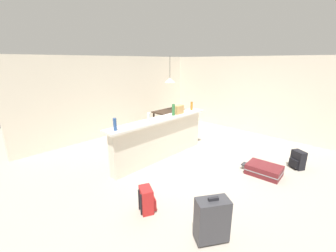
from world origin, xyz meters
The scene contains 17 objects.
ground_plane centered at (0.00, 0.00, -0.03)m, with size 13.00×13.00×0.05m, color #ADA393.
wall_back centered at (0.00, 3.05, 1.25)m, with size 6.60×0.10×2.50m, color silver.
wall_right centered at (3.05, 0.30, 1.25)m, with size 0.10×6.00×2.50m, color silver.
partition_half_wall centered at (-0.60, 0.49, 0.49)m, with size 2.80×0.20×0.99m, color silver.
bar_countertop centered at (-0.60, 0.49, 1.01)m, with size 2.96×0.40×0.05m, color white.
bottle_blue centered at (-1.87, 0.47, 1.16)m, with size 0.07×0.07×0.25m, color #284C89.
bottle_clear centered at (-1.06, 0.39, 1.15)m, with size 0.07×0.07×0.23m, color silver.
bottle_green centered at (-0.17, 0.47, 1.18)m, with size 0.08×0.08×0.29m, color #2D6B38.
bottle_amber centered at (0.63, 0.52, 1.15)m, with size 0.06×0.06×0.23m, color #9E661E.
grocery_bag centered at (0.05, 0.51, 1.15)m, with size 0.26×0.18×0.22m, color tan.
dining_table centered at (1.15, 1.77, 0.65)m, with size 1.10×0.80×0.74m.
dining_chair_near_partition centered at (1.15, 1.29, 0.52)m, with size 0.44×0.44×0.93m.
pendant_lamp centered at (1.06, 1.75, 1.76)m, with size 0.34×0.34×0.86m.
suitcase_flat_maroon centered at (0.36, -1.69, 0.11)m, with size 0.53×0.84×0.22m.
backpack_red centered at (-2.16, -0.78, 0.20)m, with size 0.32×0.33×0.42m.
backpack_black centered at (1.17, -2.12, 0.20)m, with size 0.33×0.33×0.42m.
suitcase_upright_charcoal centered at (-1.96, -1.87, 0.33)m, with size 0.50×0.44×0.67m.
Camera 1 is at (-4.12, -3.13, 2.36)m, focal length 23.40 mm.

